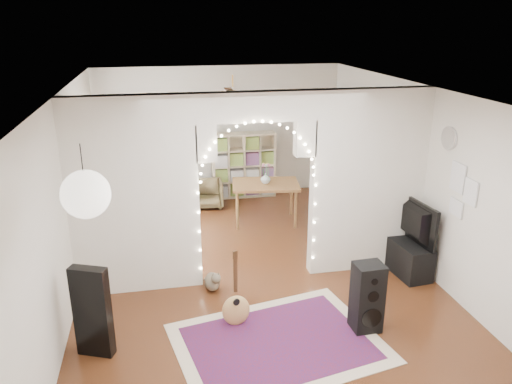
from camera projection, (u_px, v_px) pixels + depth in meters
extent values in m
plane|color=black|center=(256.00, 276.00, 7.35)|extent=(7.50, 7.50, 0.00)
cube|color=white|center=(256.00, 91.00, 6.46)|extent=(5.00, 7.50, 0.02)
cube|color=silver|center=(220.00, 132.00, 10.38)|extent=(5.00, 0.02, 2.70)
cube|color=silver|center=(365.00, 363.00, 3.44)|extent=(5.00, 0.02, 2.70)
cube|color=silver|center=(67.00, 202.00, 6.44)|extent=(0.02, 7.50, 2.70)
cube|color=silver|center=(422.00, 179.00, 7.38)|extent=(0.02, 7.50, 2.70)
cube|color=silver|center=(134.00, 198.00, 6.60)|extent=(1.70, 0.20, 2.70)
cube|color=silver|center=(368.00, 182.00, 7.22)|extent=(1.70, 0.20, 2.70)
cube|color=silver|center=(256.00, 107.00, 6.53)|extent=(1.60, 0.20, 0.40)
cube|color=white|center=(85.00, 155.00, 8.06)|extent=(0.04, 1.20, 1.40)
cylinder|color=white|center=(450.00, 138.00, 6.57)|extent=(0.03, 0.31, 0.31)
sphere|color=white|center=(86.00, 194.00, 4.03)|extent=(0.40, 0.40, 0.40)
cube|color=maroon|center=(278.00, 343.00, 5.82)|extent=(2.61, 2.16, 0.02)
cube|color=black|center=(92.00, 312.00, 5.49)|extent=(0.43, 0.29, 1.08)
ellipsoid|color=tan|center=(236.00, 299.00, 6.06)|extent=(0.36, 0.25, 0.41)
cube|color=black|center=(235.00, 274.00, 5.95)|extent=(0.05, 0.04, 0.47)
cube|color=black|center=(235.00, 255.00, 5.86)|extent=(0.06, 0.04, 0.10)
ellipsoid|color=brown|center=(212.00, 282.00, 6.96)|extent=(0.30, 0.38, 0.24)
sphere|color=brown|center=(216.00, 279.00, 6.80)|extent=(0.17, 0.17, 0.14)
cone|color=brown|center=(213.00, 274.00, 6.77)|extent=(0.04, 0.04, 0.05)
cone|color=brown|center=(218.00, 274.00, 6.78)|extent=(0.04, 0.04, 0.05)
cylinder|color=brown|center=(207.00, 281.00, 7.13)|extent=(0.10, 0.22, 0.07)
cube|color=black|center=(367.00, 297.00, 5.97)|extent=(0.35, 0.30, 0.88)
cylinder|color=black|center=(371.00, 318.00, 5.89)|extent=(0.25, 0.03, 0.25)
cylinder|color=black|center=(373.00, 297.00, 5.80)|extent=(0.14, 0.03, 0.14)
cylinder|color=black|center=(375.00, 282.00, 5.73)|extent=(0.08, 0.02, 0.08)
cube|color=black|center=(404.00, 255.00, 7.45)|extent=(0.50, 1.03, 0.50)
imported|color=black|center=(407.00, 220.00, 7.27)|extent=(0.25, 1.08, 0.62)
cube|color=beige|center=(244.00, 165.00, 10.45)|extent=(1.33, 0.35, 1.36)
cube|color=brown|center=(266.00, 185.00, 9.07)|extent=(1.31, 0.97, 0.05)
cylinder|color=brown|center=(238.00, 211.00, 8.87)|extent=(0.05, 0.05, 0.70)
cylinder|color=brown|center=(296.00, 210.00, 8.92)|extent=(0.05, 0.05, 0.70)
cylinder|color=brown|center=(237.00, 198.00, 9.47)|extent=(0.05, 0.05, 0.70)
cylinder|color=brown|center=(291.00, 197.00, 9.52)|extent=(0.05, 0.05, 0.70)
imported|color=white|center=(266.00, 178.00, 9.03)|extent=(0.21, 0.21, 0.19)
imported|color=#4F4227|center=(160.00, 200.00, 9.75)|extent=(0.54, 0.55, 0.47)
imported|color=#4F4227|center=(208.00, 194.00, 9.97)|extent=(0.59, 0.61, 0.54)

